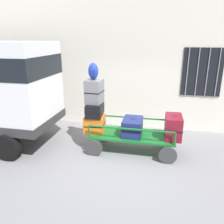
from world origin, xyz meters
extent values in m
plane|color=gray|center=(0.00, 0.00, 0.00)|extent=(40.00, 40.00, 0.00)
cube|color=silver|center=(0.00, 2.50, 2.50)|extent=(12.00, 0.30, 5.00)
cube|color=black|center=(2.17, 2.33, 2.00)|extent=(1.20, 0.04, 1.50)
cylinder|color=gray|center=(1.72, 2.29, 2.00)|extent=(0.03, 0.03, 1.50)
cylinder|color=gray|center=(2.02, 2.29, 2.00)|extent=(0.03, 0.03, 1.50)
cylinder|color=gray|center=(2.32, 2.29, 2.00)|extent=(0.03, 0.03, 1.50)
cylinder|color=gray|center=(2.62, 2.29, 2.00)|extent=(0.03, 0.03, 1.50)
cylinder|color=black|center=(-2.83, -0.68, 0.35)|extent=(0.70, 0.22, 0.70)
cube|color=#146023|center=(0.25, 0.49, 0.48)|extent=(2.30, 0.95, 0.05)
cylinder|color=#383838|center=(1.22, -0.01, 0.23)|extent=(0.46, 0.06, 0.46)
cylinder|color=#383838|center=(1.22, 0.98, 0.23)|extent=(0.46, 0.06, 0.46)
cylinder|color=#383838|center=(-0.71, -0.01, 0.23)|extent=(0.46, 0.06, 0.46)
cylinder|color=#383838|center=(-0.71, 0.98, 0.23)|extent=(0.46, 0.06, 0.46)
cylinder|color=#146023|center=(1.36, 0.05, 0.67)|extent=(0.04, 0.04, 0.32)
cylinder|color=#146023|center=(1.36, 0.92, 0.67)|extent=(0.04, 0.04, 0.32)
cylinder|color=#146023|center=(-0.86, 0.05, 0.67)|extent=(0.04, 0.04, 0.32)
cylinder|color=#146023|center=(-0.86, 0.92, 0.67)|extent=(0.04, 0.04, 0.32)
cylinder|color=#146023|center=(0.25, 0.05, 0.83)|extent=(2.22, 0.04, 0.04)
cylinder|color=#146023|center=(0.25, 0.92, 0.83)|extent=(2.22, 0.04, 0.04)
cube|color=orange|center=(-0.82, 0.47, 0.73)|extent=(0.55, 0.59, 0.45)
cube|color=black|center=(-0.82, 0.47, 0.73)|extent=(0.56, 0.60, 0.02)
cube|color=black|center=(-0.82, 0.47, 0.95)|extent=(0.16, 0.04, 0.02)
cube|color=black|center=(-0.82, 0.52, 1.15)|extent=(0.49, 0.76, 0.36)
cube|color=black|center=(-0.82, 0.52, 1.15)|extent=(0.50, 0.77, 0.02)
cube|color=black|center=(-0.82, 0.52, 1.32)|extent=(0.15, 0.04, 0.02)
cube|color=slate|center=(-0.82, 0.51, 1.65)|extent=(0.44, 0.50, 0.64)
cube|color=black|center=(-0.82, 0.51, 1.65)|extent=(0.45, 0.52, 0.02)
cube|color=black|center=(-0.82, 0.51, 1.96)|extent=(0.15, 0.04, 0.02)
cube|color=navy|center=(0.25, 0.47, 0.73)|extent=(0.51, 0.73, 0.45)
cube|color=black|center=(0.25, 0.47, 0.73)|extent=(0.52, 0.74, 0.02)
cube|color=black|center=(0.25, 0.47, 0.95)|extent=(0.16, 0.03, 0.02)
cube|color=maroon|center=(1.32, 0.49, 0.81)|extent=(0.43, 0.70, 0.60)
cube|color=black|center=(1.32, 0.49, 0.81)|extent=(0.44, 0.71, 0.02)
cube|color=black|center=(1.32, 0.49, 1.11)|extent=(0.15, 0.03, 0.02)
ellipsoid|color=navy|center=(-0.84, 0.53, 2.20)|extent=(0.27, 0.19, 0.44)
cube|color=navy|center=(-0.84, 0.44, 2.15)|extent=(0.14, 0.06, 0.15)
camera|label=1|loc=(0.92, -5.24, 3.05)|focal=36.40mm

